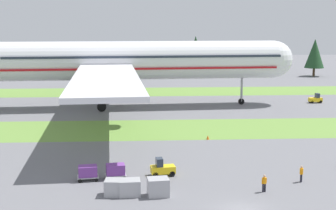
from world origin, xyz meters
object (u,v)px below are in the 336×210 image
Objects in this scene: uld_container_0 at (115,187)px; uld_container_1 at (130,188)px; baggage_tug at (162,168)px; ground_crew_marshaller at (264,183)px; cargo_dolly_second at (88,172)px; pushback_tractor at (316,99)px; airliner at (114,60)px; ground_crew_loader at (301,173)px; uld_container_2 at (158,187)px; cargo_dolly_lead at (116,170)px; taxiway_marker_0 at (208,137)px.

uld_container_0 is 1.00× the size of uld_container_1.
baggage_tug is 11.22m from ground_crew_marshaller.
ground_crew_marshaller is 0.87× the size of uld_container_1.
uld_container_0 is at bearing 25.87° from cargo_dolly_second.
pushback_tractor is at bearing 53.29° from uld_container_0.
airliner reaches higher than pushback_tractor.
ground_crew_loader is 17.89m from uld_container_1.
uld_container_2 is (2.70, -0.29, 0.09)m from uld_container_1.
airliner is 49.64m from uld_container_0.
ground_crew_loader reaches higher than uld_container_0.
uld_container_2 is at bearing -6.09° from uld_container_1.
baggage_tug is 1.15× the size of cargo_dolly_lead.
taxiway_marker_0 is at bearing -126.73° from ground_crew_loader.
uld_container_0 is (-38.36, -51.45, -0.05)m from pushback_tractor.
baggage_tug is 4.58× the size of taxiway_marker_0.
baggage_tug reaches higher than uld_container_1.
baggage_tug is 6.76m from uld_container_1.
baggage_tug is at bearing 90.00° from cargo_dolly_lead.
ground_crew_marshaller reaches higher than uld_container_0.
pushback_tractor reaches higher than taxiway_marker_0.
cargo_dolly_second is at bearing -62.13° from ground_crew_loader.
uld_container_2 is (4.07, -0.42, 0.10)m from uld_container_0.
ground_crew_loader is at bearing 9.34° from uld_container_1.
cargo_dolly_second is 5.59m from uld_container_0.
uld_container_2 reaches higher than uld_container_0.
cargo_dolly_second is 1.19× the size of uld_container_1.
uld_container_1 is 1.00× the size of uld_container_2.
airliner is 41.79m from pushback_tractor.
pushback_tractor is 52.38m from ground_crew_loader.
baggage_tug is at bearing 5.96° from airliner.
uld_container_2 is at bearing -14.14° from baggage_tug.
baggage_tug is at bearing 90.00° from cargo_dolly_second.
ground_crew_marshaller is at bearing 51.72° from baggage_tug.
cargo_dolly_lead is at bearing -90.00° from baggage_tug.
uld_container_0 is (0.23, -5.04, -0.15)m from cargo_dolly_lead.
baggage_tug is 56.75m from pushback_tractor.
airliner is at bearing 90.00° from pushback_tractor.
airliner is 145.21× the size of taxiway_marker_0.
taxiway_marker_0 is at bearing 135.85° from cargo_dolly_lead.
uld_container_0 is (3.10, -4.64, -0.15)m from cargo_dolly_second.
cargo_dolly_lead is at bearing 90.00° from cargo_dolly_second.
uld_container_1 reaches higher than taxiway_marker_0.
uld_container_0 is at bearing 162.58° from ground_crew_marshaller.
cargo_dolly_second is 22.71m from taxiway_marker_0.
pushback_tractor is at bearing 47.38° from ground_crew_marshaller.
baggage_tug is 1.58× the size of ground_crew_loader.
uld_container_0 is at bearing -47.52° from baggage_tug.
uld_container_2 is (-10.35, -0.47, -0.08)m from ground_crew_marshaller.
airliner reaches higher than uld_container_2.
cargo_dolly_lead is 15.48m from ground_crew_marshaller.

